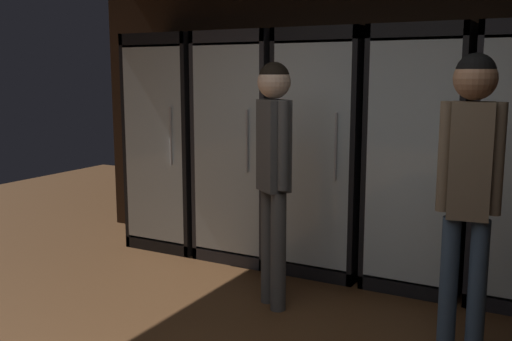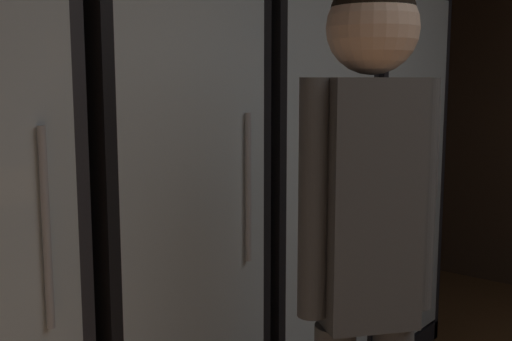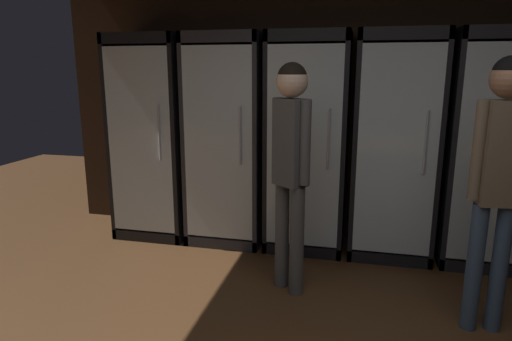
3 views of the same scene
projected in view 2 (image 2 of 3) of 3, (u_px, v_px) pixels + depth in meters
wall_back at (161, 86)px, 2.66m from camera, size 6.00×0.06×2.80m
cooler_center at (127, 219)px, 2.18m from camera, size 0.70×0.65×1.95m
cooler_right at (264, 189)px, 2.75m from camera, size 0.70×0.65×1.95m
cooler_far_right at (353, 169)px, 3.32m from camera, size 0.70×0.65×1.95m
shopper_far at (367, 230)px, 1.55m from camera, size 0.30×0.26×1.68m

